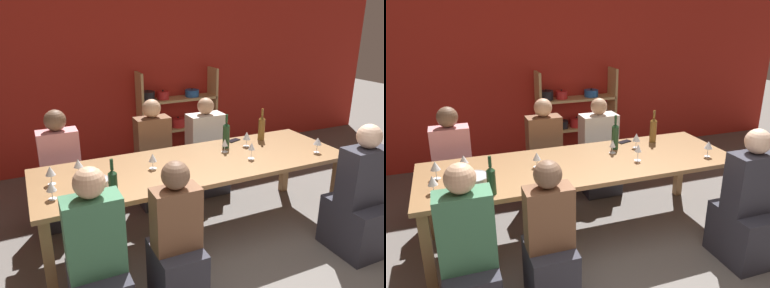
% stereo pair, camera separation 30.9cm
% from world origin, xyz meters
% --- Properties ---
extents(wall_back_red, '(8.80, 0.06, 2.70)m').
position_xyz_m(wall_back_red, '(0.00, 3.83, 1.35)').
color(wall_back_red, red).
rests_on(wall_back_red, ground_plane).
extents(shelf_unit, '(1.20, 0.30, 1.33)m').
position_xyz_m(shelf_unit, '(0.61, 3.63, 0.52)').
color(shelf_unit, tan).
rests_on(shelf_unit, ground_plane).
extents(dining_table, '(2.97, 0.99, 0.77)m').
position_xyz_m(dining_table, '(-0.06, 1.57, 0.70)').
color(dining_table, olive).
rests_on(dining_table, ground_plane).
extents(mixing_bowl, '(0.24, 0.24, 0.10)m').
position_xyz_m(mixing_bowl, '(-1.06, 1.37, 0.83)').
color(mixing_bowl, '#B7BABC').
rests_on(mixing_bowl, dining_table).
extents(wine_bottle_green, '(0.07, 0.07, 0.31)m').
position_xyz_m(wine_bottle_green, '(-0.94, 1.19, 0.90)').
color(wine_bottle_green, '#19381E').
rests_on(wine_bottle_green, dining_table).
extents(wine_bottle_dark, '(0.07, 0.07, 0.36)m').
position_xyz_m(wine_bottle_dark, '(0.40, 1.80, 0.92)').
color(wine_bottle_dark, '#19381E').
rests_on(wine_bottle_dark, dining_table).
extents(wine_bottle_amber, '(0.07, 0.07, 0.36)m').
position_xyz_m(wine_bottle_amber, '(0.88, 1.86, 0.91)').
color(wine_bottle_amber, brown).
rests_on(wine_bottle_amber, dining_table).
extents(wine_glass_white_a, '(0.08, 0.08, 0.15)m').
position_xyz_m(wine_glass_white_a, '(-1.37, 1.36, 0.87)').
color(wine_glass_white_a, white).
rests_on(wine_glass_white_a, dining_table).
extents(wine_glass_red_a, '(0.07, 0.07, 0.17)m').
position_xyz_m(wine_glass_red_a, '(0.46, 1.43, 0.89)').
color(wine_glass_red_a, white).
rests_on(wine_glass_red_a, dining_table).
extents(wine_glass_empty_a, '(0.07, 0.07, 0.14)m').
position_xyz_m(wine_glass_empty_a, '(0.32, 1.70, 0.87)').
color(wine_glass_empty_a, white).
rests_on(wine_glass_empty_a, dining_table).
extents(wine_glass_red_b, '(0.08, 0.08, 0.15)m').
position_xyz_m(wine_glass_red_b, '(-1.11, 1.74, 0.88)').
color(wine_glass_red_b, white).
rests_on(wine_glass_red_b, dining_table).
extents(wine_glass_white_b, '(0.08, 0.08, 0.16)m').
position_xyz_m(wine_glass_white_b, '(0.62, 1.75, 0.88)').
color(wine_glass_white_b, white).
rests_on(wine_glass_white_b, dining_table).
extents(wine_glass_white_c, '(0.08, 0.08, 0.16)m').
position_xyz_m(wine_glass_white_c, '(1.16, 1.29, 0.89)').
color(wine_glass_white_c, white).
rests_on(wine_glass_white_c, dining_table).
extents(wine_glass_empty_b, '(0.07, 0.07, 0.15)m').
position_xyz_m(wine_glass_empty_b, '(-0.48, 1.60, 0.88)').
color(wine_glass_empty_b, white).
rests_on(wine_glass_empty_b, dining_table).
extents(wine_glass_red_c, '(0.08, 0.08, 0.16)m').
position_xyz_m(wine_glass_red_c, '(-1.35, 1.63, 0.89)').
color(wine_glass_red_c, white).
rests_on(wine_glass_red_c, dining_table).
extents(cell_phone, '(0.16, 0.11, 0.01)m').
position_xyz_m(cell_phone, '(0.59, 1.96, 0.78)').
color(cell_phone, black).
rests_on(cell_phone, dining_table).
extents(person_near_a, '(0.38, 0.47, 1.22)m').
position_xyz_m(person_near_a, '(-1.17, 0.79, 0.45)').
color(person_near_a, '#2D2D38').
rests_on(person_near_a, ground_plane).
extents(person_far_a, '(0.38, 0.48, 1.23)m').
position_xyz_m(person_far_a, '(-0.21, 2.39, 0.45)').
color(person_far_a, '#2D2D38').
rests_on(person_far_a, ground_plane).
extents(person_near_b, '(0.41, 0.52, 1.22)m').
position_xyz_m(person_near_b, '(1.16, 0.71, 0.45)').
color(person_near_b, '#2D2D38').
rests_on(person_near_b, ground_plane).
extents(person_far_b, '(0.44, 0.55, 1.17)m').
position_xyz_m(person_far_b, '(0.49, 2.45, 0.42)').
color(person_far_b, '#2D2D38').
rests_on(person_far_b, ground_plane).
extents(person_near_c, '(0.34, 0.43, 1.16)m').
position_xyz_m(person_near_c, '(-0.60, 0.77, 0.44)').
color(person_near_c, '#2D2D38').
rests_on(person_near_c, ground_plane).
extents(person_far_c, '(0.39, 0.49, 1.22)m').
position_xyz_m(person_far_c, '(-1.21, 2.39, 0.45)').
color(person_far_c, '#2D2D38').
rests_on(person_far_c, ground_plane).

